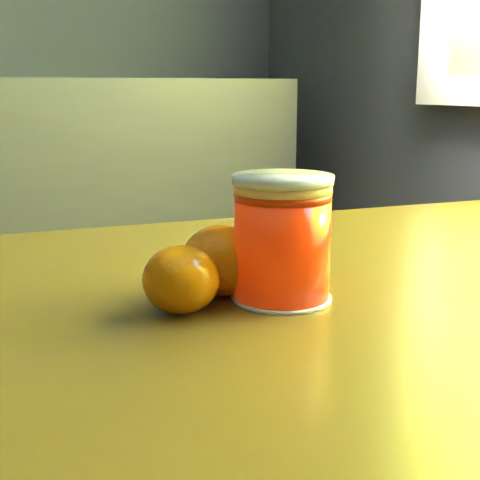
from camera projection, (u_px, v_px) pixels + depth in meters
name	position (u px, v px, depth m)	size (l,w,h in m)	color
table	(299.00, 391.00, 0.58)	(0.95, 0.66, 0.71)	brown
juice_glass	(282.00, 239.00, 0.53)	(0.08, 0.08, 0.10)	#FF2A05
orange_front	(181.00, 279.00, 0.50)	(0.06, 0.06, 0.05)	orange
orange_back	(221.00, 260.00, 0.55)	(0.07, 0.07, 0.06)	orange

